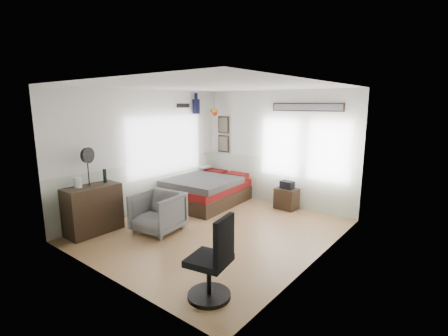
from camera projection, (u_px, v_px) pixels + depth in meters
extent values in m
cube|color=#A17946|center=(215.00, 231.00, 6.23)|extent=(4.00, 4.50, 0.01)
cube|color=silver|center=(276.00, 148.00, 7.70)|extent=(4.00, 0.02, 2.70)
cube|color=silver|center=(104.00, 185.00, 4.23)|extent=(4.00, 0.02, 2.70)
cube|color=silver|center=(146.00, 152.00, 7.18)|extent=(0.02, 4.50, 2.70)
cube|color=silver|center=(319.00, 176.00, 4.75)|extent=(0.02, 4.50, 2.70)
cube|color=white|center=(214.00, 86.00, 5.70)|extent=(4.00, 4.50, 0.02)
cube|color=beige|center=(274.00, 181.00, 7.84)|extent=(4.00, 0.01, 1.10)
cube|color=beige|center=(148.00, 187.00, 7.33)|extent=(0.01, 4.50, 1.10)
cube|color=beige|center=(316.00, 227.00, 4.91)|extent=(0.01, 4.50, 1.10)
cube|color=silver|center=(166.00, 145.00, 7.56)|extent=(0.03, 2.20, 1.35)
cube|color=silver|center=(280.00, 147.00, 7.56)|extent=(0.95, 0.03, 1.30)
cube|color=silver|center=(329.00, 151.00, 6.86)|extent=(0.95, 0.03, 1.30)
cube|color=#412B1B|center=(224.00, 144.00, 8.61)|extent=(0.35, 0.03, 0.45)
cube|color=#412B1B|center=(224.00, 125.00, 8.52)|extent=(0.35, 0.03, 0.45)
cube|color=#7F7259|center=(223.00, 144.00, 8.60)|extent=(0.27, 0.01, 0.37)
cube|color=#7F7259|center=(223.00, 125.00, 8.50)|extent=(0.27, 0.01, 0.37)
cube|color=#412B1B|center=(307.00, 107.00, 7.02)|extent=(1.65, 0.03, 0.18)
cube|color=gray|center=(306.00, 107.00, 7.01)|extent=(1.58, 0.01, 0.13)
cube|color=white|center=(183.00, 106.00, 7.85)|extent=(0.02, 0.48, 0.14)
sphere|color=red|center=(214.00, 112.00, 8.31)|extent=(0.20, 0.20, 0.20)
cube|color=black|center=(208.00, 196.00, 7.93)|extent=(1.58, 2.14, 0.33)
cube|color=maroon|center=(208.00, 186.00, 7.88)|extent=(1.53, 2.09, 0.18)
cube|color=#4F4A48|center=(201.00, 182.00, 7.68)|extent=(1.59, 1.59, 0.14)
cube|color=maroon|center=(218.00, 173.00, 8.68)|extent=(0.58, 0.39, 0.14)
cube|color=maroon|center=(239.00, 176.00, 8.27)|extent=(0.58, 0.39, 0.14)
cube|color=black|center=(93.00, 209.00, 6.06)|extent=(0.48, 1.00, 0.90)
imported|color=#616161|center=(158.00, 212.00, 6.12)|extent=(0.91, 0.93, 0.75)
cube|color=black|center=(287.00, 199.00, 7.49)|extent=(0.50, 0.41, 0.48)
cylinder|color=black|center=(209.00, 295.00, 4.07)|extent=(0.54, 0.54, 0.05)
cylinder|color=black|center=(209.00, 278.00, 4.02)|extent=(0.06, 0.06, 0.42)
cube|color=black|center=(209.00, 260.00, 3.98)|extent=(0.57, 0.57, 0.08)
cube|color=black|center=(224.00, 239.00, 3.82)|extent=(0.15, 0.44, 0.54)
cylinder|color=silver|center=(78.00, 183.00, 5.85)|extent=(0.14, 0.14, 0.19)
cube|color=silver|center=(80.00, 183.00, 5.79)|extent=(0.02, 0.02, 0.11)
cylinder|color=black|center=(105.00, 176.00, 6.22)|extent=(0.07, 0.07, 0.26)
cylinder|color=black|center=(88.00, 171.00, 5.94)|extent=(0.02, 0.02, 0.55)
cylinder|color=black|center=(87.00, 155.00, 5.89)|extent=(0.15, 0.28, 0.28)
cylinder|color=black|center=(88.00, 155.00, 5.87)|extent=(0.12, 0.28, 0.29)
cube|color=black|center=(287.00, 185.00, 7.42)|extent=(0.31, 0.21, 0.17)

